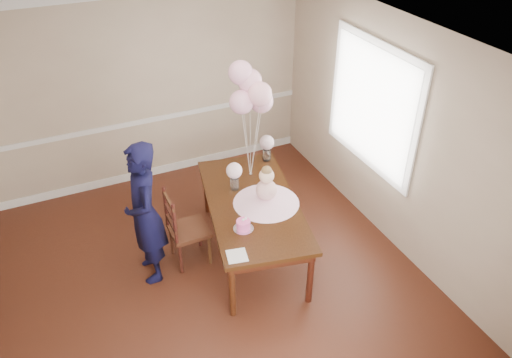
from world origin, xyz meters
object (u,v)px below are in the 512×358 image
Objects in this scene: dining_table_top at (252,204)px; dining_chair_seat at (189,230)px; woman at (145,214)px; birthday_cake at (243,225)px.

dining_chair_seat is at bearing 177.20° from dining_table_top.
dining_table_top is 1.20m from woman.
dining_chair_seat is at bearing 96.27° from woman.
dining_table_top is at bearing -14.76° from dining_chair_seat.
dining_chair_seat is at bearing 126.90° from birthday_cake.
dining_chair_seat is (-0.72, 0.18, -0.28)m from dining_table_top.
woman is at bearing 148.96° from birthday_cake.
dining_table_top is 1.17× the size of woman.
woman reaches higher than dining_table_top.
birthday_cake is 1.06m from woman.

